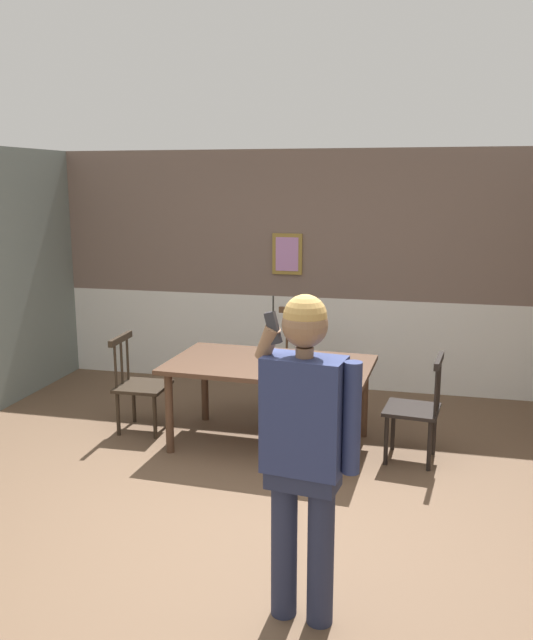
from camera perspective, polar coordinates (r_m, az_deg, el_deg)
ground_plane at (r=4.80m, az=-3.68°, el=-16.85°), size 7.22×7.22×0.00m
room_back_partition at (r=7.48m, az=3.66°, el=3.87°), size 5.89×0.17×2.64m
dining_table at (r=5.83m, az=0.28°, el=-4.41°), size 1.79×1.11×0.75m
chair_near_window at (r=5.70m, az=12.68°, el=-7.38°), size 0.48×0.48×0.91m
chair_by_doorway at (r=6.72m, az=2.40°, el=-3.81°), size 0.44×0.44×1.04m
chair_at_table_head at (r=6.34m, az=-10.82°, el=-5.39°), size 0.46×0.46×0.90m
person_figure at (r=3.44m, az=3.30°, el=-10.02°), size 0.57×0.27×1.76m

